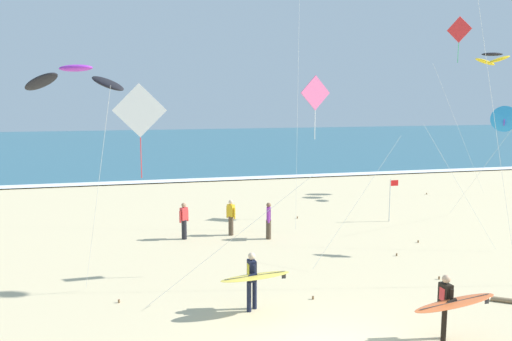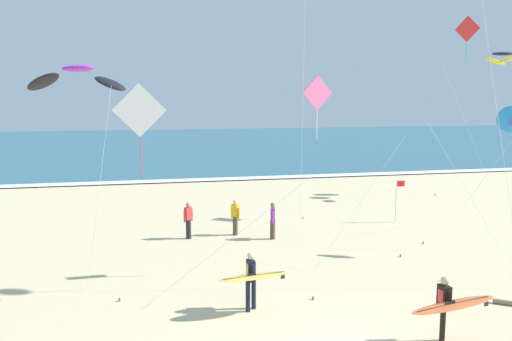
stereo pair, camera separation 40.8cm
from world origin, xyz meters
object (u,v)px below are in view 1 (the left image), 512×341
at_px(driftwood_log, 512,301).
at_px(kite_diamond_rose_high, 318,100).
at_px(surfer_lead, 253,277).
at_px(surfer_trailing, 450,303).
at_px(bystander_red_top, 184,221).
at_px(bystander_yellow_top, 231,217).
at_px(kite_delta_cobalt_outer, 504,119).
at_px(kite_diamond_ivory_low, 144,116).
at_px(kite_arc_charcoal_mid, 492,59).
at_px(lifeguard_flag, 391,196).
at_px(bystander_purple_top, 269,220).
at_px(kite_diamond_scarlet_distant, 462,36).
at_px(kite_arc_violet_near, 76,78).

bearing_deg(driftwood_log, kite_diamond_rose_high, 138.60).
bearing_deg(surfer_lead, surfer_trailing, -35.14).
bearing_deg(bystander_red_top, driftwood_log, -47.40).
bearing_deg(kite_diamond_rose_high, bystander_yellow_top, 109.42).
xyz_separation_m(surfer_lead, driftwood_log, (7.58, -1.20, -0.97)).
relative_size(kite_delta_cobalt_outer, bystander_red_top, 3.61).
xyz_separation_m(kite_diamond_ivory_low, bystander_yellow_top, (3.87, 7.55, -4.74)).
distance_m(kite_arc_charcoal_mid, driftwood_log, 20.34).
xyz_separation_m(bystander_yellow_top, lifeguard_flag, (8.10, 0.68, 0.45)).
distance_m(bystander_yellow_top, bystander_purple_top, 1.76).
bearing_deg(bystander_purple_top, kite_diamond_scarlet_distant, 11.02).
bearing_deg(kite_diamond_scarlet_distant, kite_arc_charcoal_mid, 40.93).
bearing_deg(kite_diamond_ivory_low, kite_arc_charcoal_mid, 32.13).
height_order(kite_arc_violet_near, driftwood_log, kite_arc_violet_near).
height_order(kite_diamond_ivory_low, bystander_purple_top, kite_diamond_ivory_low).
bearing_deg(bystander_red_top, kite_arc_violet_near, -124.49).
distance_m(surfer_lead, kite_diamond_scarlet_distant, 17.76).
distance_m(kite_diamond_scarlet_distant, bystander_purple_top, 13.35).
bearing_deg(kite_arc_charcoal_mid, kite_delta_cobalt_outer, -125.30).
relative_size(kite_arc_violet_near, bystander_yellow_top, 4.41).
relative_size(kite_arc_charcoal_mid, kite_diamond_scarlet_distant, 0.87).
bearing_deg(bystander_red_top, surfer_trailing, -64.60).
height_order(kite_arc_charcoal_mid, kite_diamond_rose_high, kite_arc_charcoal_mid).
height_order(surfer_lead, driftwood_log, surfer_lead).
bearing_deg(kite_diamond_scarlet_distant, driftwood_log, -116.25).
bearing_deg(surfer_lead, kite_diamond_scarlet_distant, 36.23).
xyz_separation_m(surfer_lead, kite_arc_violet_near, (-4.74, 2.88, 5.58)).
relative_size(kite_arc_violet_near, lifeguard_flag, 3.34).
height_order(kite_diamond_rose_high, driftwood_log, kite_diamond_rose_high).
xyz_separation_m(lifeguard_flag, driftwood_log, (-1.52, -10.26, -1.19)).
distance_m(bystander_yellow_top, lifeguard_flag, 8.14).
distance_m(kite_diamond_rose_high, bystander_red_top, 8.42).
distance_m(kite_diamond_ivory_low, kite_delta_cobalt_outer, 13.78).
bearing_deg(surfer_trailing, bystander_yellow_top, 105.92).
height_order(kite_diamond_ivory_low, bystander_yellow_top, kite_diamond_ivory_low).
xyz_separation_m(kite_arc_charcoal_mid, bystander_yellow_top, (-17.19, -5.68, -7.52)).
xyz_separation_m(kite_diamond_rose_high, driftwood_log, (4.65, -4.10, -5.89)).
height_order(kite_diamond_scarlet_distant, lifeguard_flag, kite_diamond_scarlet_distant).
bearing_deg(kite_delta_cobalt_outer, lifeguard_flag, 105.43).
bearing_deg(lifeguard_flag, kite_arc_violet_near, -155.95).
bearing_deg(lifeguard_flag, bystander_purple_top, -165.80).
xyz_separation_m(kite_arc_charcoal_mid, bystander_purple_top, (-15.74, -6.69, -7.52)).
relative_size(surfer_lead, driftwood_log, 1.74).
bearing_deg(kite_arc_violet_near, kite_diamond_ivory_low, -47.58).
height_order(kite_diamond_ivory_low, kite_diamond_scarlet_distant, kite_diamond_scarlet_distant).
bearing_deg(kite_diamond_scarlet_distant, surfer_lead, -143.77).
bearing_deg(kite_diamond_scarlet_distant, surfer_trailing, -124.68).
bearing_deg(surfer_trailing, kite_arc_charcoal_mid, 50.70).
distance_m(kite_arc_charcoal_mid, kite_diamond_ivory_low, 25.03).
distance_m(kite_delta_cobalt_outer, bystander_purple_top, 10.12).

